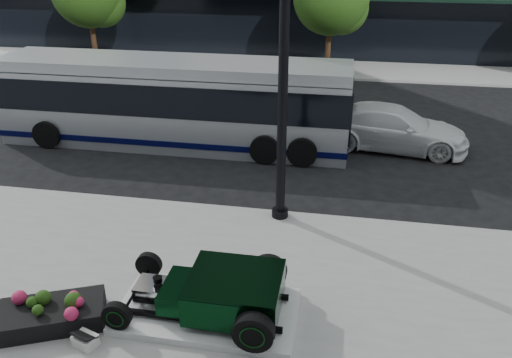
% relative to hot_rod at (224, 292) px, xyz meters
% --- Properties ---
extents(ground, '(120.00, 120.00, 0.00)m').
position_rel_hot_rod_xyz_m(ground, '(-0.03, 6.22, -0.70)').
color(ground, black).
rests_on(ground, ground).
extents(sidewalk_far, '(70.00, 4.00, 0.12)m').
position_rel_hot_rod_xyz_m(sidewalk_far, '(-0.03, 20.22, -0.64)').
color(sidewalk_far, gray).
rests_on(sidewalk_far, ground).
extents(display_plinth, '(3.40, 1.80, 0.15)m').
position_rel_hot_rod_xyz_m(display_plinth, '(-0.33, -0.00, -0.50)').
color(display_plinth, silver).
rests_on(display_plinth, sidewalk_near).
extents(hot_rod, '(3.22, 2.00, 0.81)m').
position_rel_hot_rod_xyz_m(hot_rod, '(0.00, 0.00, 0.00)').
color(hot_rod, black).
rests_on(hot_rod, display_plinth).
extents(info_plaque, '(0.47, 0.41, 0.31)m').
position_rel_hot_rod_xyz_m(info_plaque, '(-2.25, -1.16, -0.45)').
color(info_plaque, silver).
rests_on(info_plaque, sidewalk_near).
extents(lamppost, '(0.42, 0.42, 7.71)m').
position_rel_hot_rod_xyz_m(lamppost, '(0.53, 3.94, 2.99)').
color(lamppost, black).
rests_on(lamppost, sidewalk_near).
extents(flower_planter, '(2.11, 1.62, 0.62)m').
position_rel_hot_rod_xyz_m(flower_planter, '(-3.12, -0.74, -0.35)').
color(flower_planter, black).
rests_on(flower_planter, sidewalk_near).
extents(transit_bus, '(12.12, 2.88, 2.92)m').
position_rel_hot_rod_xyz_m(transit_bus, '(-3.81, 8.70, 0.79)').
color(transit_bus, '#ADB2B7').
rests_on(transit_bus, ground).
extents(white_sedan, '(5.25, 2.62, 1.47)m').
position_rel_hot_rod_xyz_m(white_sedan, '(3.65, 9.48, 0.04)').
color(white_sedan, white).
rests_on(white_sedan, ground).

